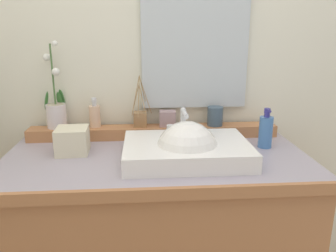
# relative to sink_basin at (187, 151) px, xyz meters

# --- Properties ---
(wall_back) EXTENTS (2.74, 0.20, 2.48)m
(wall_back) POSITION_rel_sink_basin_xyz_m (-0.12, 0.47, 0.32)
(wall_back) COLOR silver
(wall_back) RESTS_ON ground
(vanity_cabinet) EXTENTS (1.26, 0.63, 0.89)m
(vanity_cabinet) POSITION_rel_sink_basin_xyz_m (-0.12, 0.05, -0.48)
(vanity_cabinet) COLOR #AE6F44
(vanity_cabinet) RESTS_ON ground
(back_ledge) EXTENTS (1.19, 0.10, 0.05)m
(back_ledge) POSITION_rel_sink_basin_xyz_m (-0.12, 0.30, -0.01)
(back_ledge) COLOR #AE6F44
(back_ledge) RESTS_ON vanity_cabinet
(sink_basin) EXTENTS (0.50, 0.36, 0.28)m
(sink_basin) POSITION_rel_sink_basin_xyz_m (0.00, 0.00, 0.00)
(sink_basin) COLOR white
(sink_basin) RESTS_ON vanity_cabinet
(potted_plant) EXTENTS (0.11, 0.11, 0.40)m
(potted_plant) POSITION_rel_sink_basin_xyz_m (-0.58, 0.32, 0.11)
(potted_plant) COLOR silver
(potted_plant) RESTS_ON back_ledge
(soap_dispenser) EXTENTS (0.05, 0.06, 0.14)m
(soap_dispenser) POSITION_rel_sink_basin_xyz_m (-0.40, 0.32, 0.08)
(soap_dispenser) COLOR beige
(soap_dispenser) RESTS_ON back_ledge
(tumbler_cup) EXTENTS (0.07, 0.07, 0.09)m
(tumbler_cup) POSITION_rel_sink_basin_xyz_m (0.18, 0.30, 0.07)
(tumbler_cup) COLOR #3F5363
(tumbler_cup) RESTS_ON back_ledge
(reed_diffuser) EXTENTS (0.10, 0.12, 0.25)m
(reed_diffuser) POSITION_rel_sink_basin_xyz_m (-0.19, 0.31, 0.06)
(reed_diffuser) COLOR #956B42
(reed_diffuser) RESTS_ON back_ledge
(trinket_box) EXTENTS (0.08, 0.07, 0.07)m
(trinket_box) POSITION_rel_sink_basin_xyz_m (-0.05, 0.31, 0.06)
(trinket_box) COLOR gray
(trinket_box) RESTS_ON back_ledge
(lotion_bottle) EXTENTS (0.06, 0.06, 0.18)m
(lotion_bottle) POSITION_rel_sink_basin_xyz_m (0.36, 0.12, 0.04)
(lotion_bottle) COLOR #4272AE
(lotion_bottle) RESTS_ON vanity_cabinet
(tissue_box) EXTENTS (0.14, 0.14, 0.11)m
(tissue_box) POSITION_rel_sink_basin_xyz_m (-0.47, 0.11, 0.02)
(tissue_box) COLOR beige
(tissue_box) RESTS_ON vanity_cabinet
(mirror) EXTENTS (0.51, 0.02, 0.60)m
(mirror) POSITION_rel_sink_basin_xyz_m (0.08, 0.36, 0.40)
(mirror) COLOR silver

